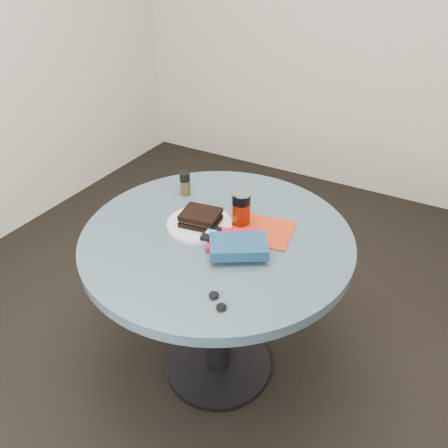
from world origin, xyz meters
The scene contains 11 objects.
ground centered at (0.00, 0.00, 0.00)m, with size 4.00×4.00×0.00m, color black.
table centered at (0.00, 0.00, 0.59)m, with size 1.00×1.00×0.75m.
plate centered at (-0.08, 0.01, 0.76)m, with size 0.24×0.24×0.02m, color silver.
sandwich centered at (-0.07, 0.01, 0.79)m, with size 0.15×0.13×0.05m.
soda_can centered at (0.05, 0.10, 0.82)m, with size 0.08×0.08×0.13m.
pepper_grinder centered at (-0.26, 0.18, 0.80)m, with size 0.05×0.05×0.10m.
magazine centered at (0.12, 0.09, 0.75)m, with size 0.26×0.19×0.00m, color #A12B0E.
red_book centered at (0.09, -0.02, 0.76)m, with size 0.20×0.13×0.02m, color #AB0D28.
novel centered at (0.13, -0.08, 0.79)m, with size 0.19×0.13×0.04m, color navy.
mp3_player centered at (0.00, -0.05, 0.78)m, with size 0.06×0.09×0.02m.
headphones centered at (0.18, -0.31, 0.76)m, with size 0.09×0.08×0.02m.
Camera 1 is at (0.66, -1.13, 1.67)m, focal length 35.00 mm.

